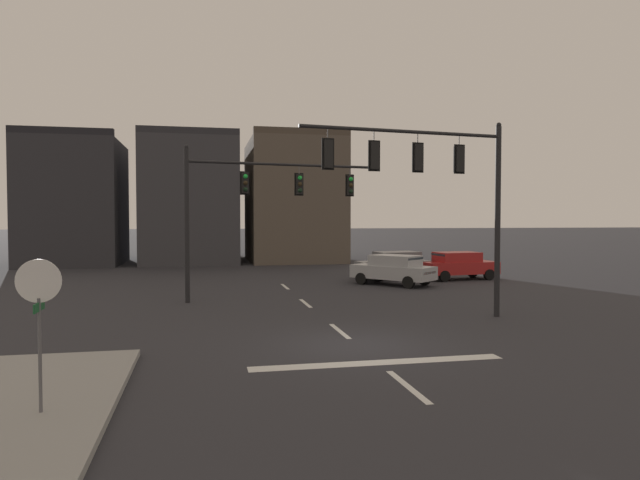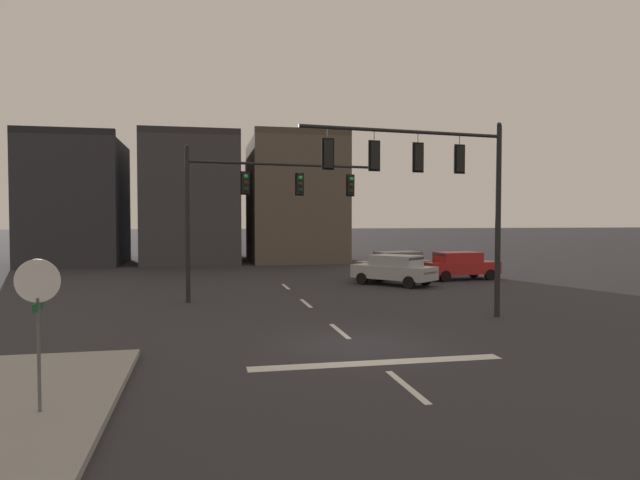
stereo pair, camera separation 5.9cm
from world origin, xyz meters
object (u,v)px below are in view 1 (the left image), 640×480
object	(u,v)px
signal_mast_near_side	(434,177)
car_lot_nearside	(395,264)
signal_mast_far_side	(256,195)
car_lot_middle	(393,269)
car_lot_farside	(458,265)
stop_sign	(39,298)

from	to	relation	value
signal_mast_near_side	car_lot_nearside	xyz separation A→B (m)	(3.30, 13.33, -4.13)
signal_mast_near_side	signal_mast_far_side	xyz separation A→B (m)	(-5.52, 6.49, -0.41)
car_lot_nearside	car_lot_middle	bearing A→B (deg)	-111.02
signal_mast_far_side	car_lot_middle	distance (m)	9.37
signal_mast_near_side	car_lot_farside	size ratio (longest dim) A/B	1.64
signal_mast_far_side	car_lot_nearside	size ratio (longest dim) A/B	1.93
car_lot_middle	car_lot_farside	world-z (taller)	same
signal_mast_near_side	car_lot_farside	distance (m)	14.61
stop_sign	car_lot_farside	bearing A→B (deg)	48.87
signal_mast_far_side	car_lot_farside	distance (m)	14.11
signal_mast_near_side	car_lot_middle	xyz separation A→B (m)	(2.15, 10.36, -4.13)
signal_mast_far_side	car_lot_middle	world-z (taller)	signal_mast_far_side
signal_mast_near_side	stop_sign	distance (m)	13.45
signal_mast_far_side	stop_sign	world-z (taller)	signal_mast_far_side
signal_mast_near_side	stop_sign	bearing A→B (deg)	-143.98
stop_sign	car_lot_nearside	xyz separation A→B (m)	(13.93, 21.06, -1.29)
car_lot_nearside	car_lot_middle	size ratio (longest dim) A/B	1.02
car_lot_nearside	car_lot_middle	xyz separation A→B (m)	(-1.14, -2.97, 0.00)
stop_sign	car_lot_nearside	world-z (taller)	stop_sign
stop_sign	car_lot_farside	size ratio (longest dim) A/B	0.62
stop_sign	car_lot_farside	xyz separation A→B (m)	(17.44, 19.97, -1.29)
signal_mast_far_side	stop_sign	xyz separation A→B (m)	(-5.11, -14.22, -2.44)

